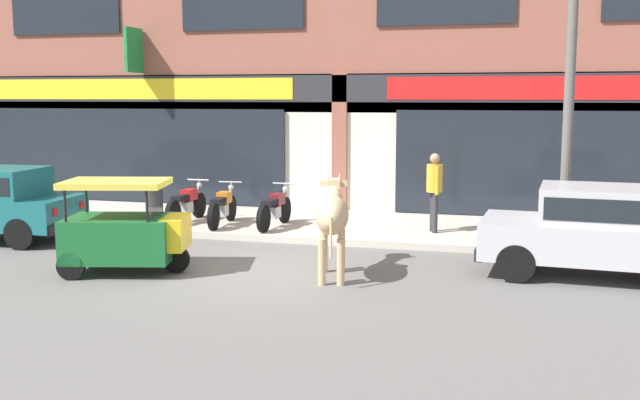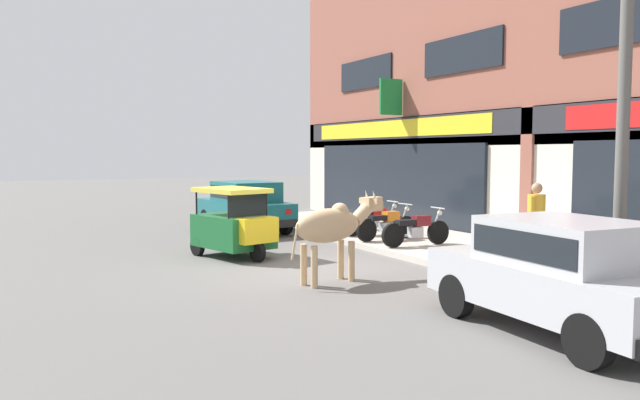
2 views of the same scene
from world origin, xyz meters
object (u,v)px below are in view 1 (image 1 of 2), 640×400
Objects in this scene: motorcycle_1 at (222,207)px; motorcycle_2 at (275,209)px; auto_rickshaw at (125,233)px; pedestrian at (434,184)px; motorcycle_0 at (186,204)px; cow at (332,215)px; car_1 at (598,227)px; utility_pole at (569,89)px.

motorcycle_1 and motorcycle_2 have the same top height.
pedestrian is at bearing 43.44° from auto_rickshaw.
auto_rickshaw reaches higher than motorcycle_0.
cow is at bearing -40.39° from motorcycle_0.
car_1 is 2.31× the size of pedestrian.
pedestrian reaches higher than car_1.
car_1 is 2.04× the size of motorcycle_0.
motorcycle_0 is at bearing 139.61° from cow.
motorcycle_1 is 1.13× the size of pedestrian.
utility_pole reaches higher than cow.
cow is 4.21m from car_1.
pedestrian is (3.30, 0.29, 0.60)m from motorcycle_2.
motorcycle_1 is (-3.27, 3.37, -0.49)m from cow.
motorcycle_0 is at bearing 101.83° from auto_rickshaw.
car_1 is at bearing -17.54° from motorcycle_1.
motorcycle_1 is 7.36m from utility_pole.
motorcycle_0 is 5.43m from pedestrian.
cow is 0.99× the size of auto_rickshaw.
motorcycle_0 and motorcycle_2 have the same top height.
car_1 is 7.70m from motorcycle_1.
motorcycle_1 is (-7.34, 2.32, -0.30)m from car_1.
car_1 reaches higher than motorcycle_1.
auto_rickshaw reaches higher than car_1.
motorcycle_2 is (-2.11, 3.41, -0.49)m from cow.
utility_pole is at bearing 25.39° from auto_rickshaw.
utility_pole is (7.84, -0.85, 2.47)m from motorcycle_0.
pedestrian is at bearing 72.25° from cow.
auto_rickshaw is 8.06m from utility_pole.
motorcycle_2 is at bearing 159.11° from car_1.
auto_rickshaw is 4.25m from motorcycle_0.
motorcycle_1 is 1.16m from motorcycle_2.
utility_pole is at bearing -5.27° from motorcycle_1.
utility_pole is at bearing 36.90° from cow.
car_1 reaches higher than motorcycle_2.
auto_rickshaw is 1.18× the size of motorcycle_2.
motorcycle_0 is 8.27m from utility_pole.
utility_pole reaches higher than motorcycle_0.
motorcycle_1 is (0.94, -0.21, 0.00)m from motorcycle_0.
car_1 is 8.66m from motorcycle_0.
pedestrian is 0.28× the size of utility_pole.
motorcycle_2 is 3.36m from pedestrian.
cow is 4.72m from motorcycle_1.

